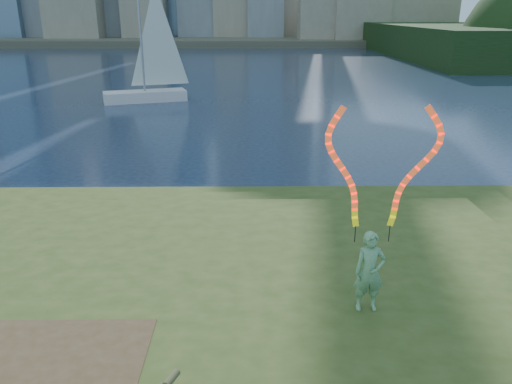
{
  "coord_description": "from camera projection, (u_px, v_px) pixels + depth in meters",
  "views": [
    {
      "loc": [
        0.97,
        -8.86,
        5.68
      ],
      "look_at": [
        1.1,
        1.0,
        2.1
      ],
      "focal_mm": 35.0,
      "sensor_mm": 36.0,
      "label": 1
    }
  ],
  "objects": [
    {
      "name": "dirt_patch",
      "position": [
        23.0,
        383.0,
        6.93
      ],
      "size": [
        3.2,
        3.0,
        0.02
      ],
      "primitive_type": "cube",
      "color": "#47331E",
      "rests_on": "grassy_knoll"
    },
    {
      "name": "ground",
      "position": [
        203.0,
        305.0,
        10.25
      ],
      "size": [
        320.0,
        320.0,
        0.0
      ],
      "primitive_type": "plane",
      "color": "#1A2742",
      "rests_on": "ground"
    },
    {
      "name": "far_shore",
      "position": [
        244.0,
        38.0,
        99.34
      ],
      "size": [
        320.0,
        40.0,
        1.2
      ],
      "primitive_type": "cube",
      "color": "#4C4737",
      "rests_on": "ground"
    },
    {
      "name": "sailboat",
      "position": [
        148.0,
        79.0,
        33.0
      ],
      "size": [
        5.67,
        3.3,
        8.61
      ],
      "rotation": [
        0.0,
        0.0,
        0.32
      ],
      "color": "silver",
      "rests_on": "ground"
    },
    {
      "name": "grassy_knoll",
      "position": [
        190.0,
        366.0,
        7.97
      ],
      "size": [
        20.0,
        18.0,
        0.8
      ],
      "color": "#364518",
      "rests_on": "ground"
    },
    {
      "name": "woman_with_ribbons",
      "position": [
        373.0,
        231.0,
        8.23
      ],
      "size": [
        1.98,
        0.36,
        3.85
      ],
      "rotation": [
        0.0,
        0.0,
        0.03
      ],
      "color": "#106C23",
      "rests_on": "grassy_knoll"
    }
  ]
}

